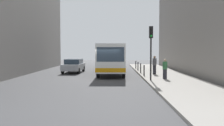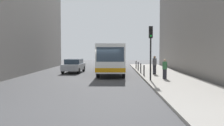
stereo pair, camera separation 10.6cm
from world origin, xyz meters
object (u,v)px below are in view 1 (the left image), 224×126
object	(u,v)px
bollard_far	(138,66)
pedestrian_mid_sidewalk	(154,65)
car_beside_bus	(74,65)
bollard_near	(144,70)
bus	(112,57)
pedestrian_near_signal	(165,69)
traffic_light	(151,43)
bollard_farthest	(136,65)
bollard_mid	(141,68)

from	to	relation	value
bollard_far	pedestrian_mid_sidewalk	bearing A→B (deg)	-75.88
car_beside_bus	bollard_near	size ratio (longest dim) A/B	4.72
bollard_near	car_beside_bus	bearing A→B (deg)	146.60
bus	car_beside_bus	bearing A→B (deg)	-15.00
bus	pedestrian_near_signal	distance (m)	7.49
traffic_light	bollard_near	size ratio (longest dim) A/B	4.32
traffic_light	bollard_near	distance (m)	4.28
traffic_light	bollard_farthest	xyz separation A→B (m)	(-0.10, 12.58, -2.38)
pedestrian_near_signal	bus	bearing A→B (deg)	-65.88
bollard_farthest	pedestrian_mid_sidewalk	xyz separation A→B (m)	(1.15, -7.60, 0.40)
bollard_farthest	pedestrian_mid_sidewalk	bearing A→B (deg)	-81.36
car_beside_bus	bollard_far	xyz separation A→B (m)	(7.09, 1.35, -0.16)
bus	pedestrian_mid_sidewalk	bearing A→B (deg)	153.55
bus	bollard_near	world-z (taller)	bus
car_beside_bus	bollard_far	size ratio (longest dim) A/B	4.72
bollard_mid	bollard_near	bearing A→B (deg)	-90.00
bus	pedestrian_mid_sidewalk	size ratio (longest dim) A/B	6.31
bollard_mid	pedestrian_near_signal	bearing A→B (deg)	-76.14
bus	bollard_mid	distance (m)	3.18
bus	bollard_near	distance (m)	4.71
traffic_light	bollard_mid	xyz separation A→B (m)	(-0.10, 6.56, -2.38)
bollard_farthest	pedestrian_mid_sidewalk	world-z (taller)	pedestrian_mid_sidewalk
traffic_light	bollard_near	xyz separation A→B (m)	(-0.10, 3.55, -2.38)
traffic_light	bollard_far	world-z (taller)	traffic_light
bollard_near	bollard_farthest	xyz separation A→B (m)	(0.00, 9.03, 0.00)
bollard_mid	pedestrian_mid_sidewalk	distance (m)	2.00
pedestrian_mid_sidewalk	bus	bearing A→B (deg)	172.44
car_beside_bus	pedestrian_mid_sidewalk	size ratio (longest dim) A/B	2.56
bollard_near	bollard_mid	distance (m)	3.01
car_beside_bus	traffic_light	bearing A→B (deg)	133.95
traffic_light	car_beside_bus	bearing A→B (deg)	131.14
bus	bollard_farthest	bearing A→B (deg)	-117.52
bus	pedestrian_near_signal	size ratio (longest dim) A/B	6.95
car_beside_bus	pedestrian_near_signal	bearing A→B (deg)	142.31
car_beside_bus	pedestrian_near_signal	world-z (taller)	pedestrian_near_signal
bollard_mid	car_beside_bus	bearing A→B (deg)	166.79
bollard_far	bollard_farthest	distance (m)	3.01
bollard_mid	bollard_farthest	xyz separation A→B (m)	(0.00, 6.02, 0.00)
bollard_mid	bollard_far	distance (m)	3.01
bollard_mid	bollard_farthest	world-z (taller)	same
bus	bollard_farthest	xyz separation A→B (m)	(2.94, 5.51, -1.10)
bus	pedestrian_near_signal	bearing A→B (deg)	125.95
car_beside_bus	pedestrian_near_signal	size ratio (longest dim) A/B	2.82
car_beside_bus	pedestrian_mid_sidewalk	bearing A→B (deg)	161.33
bollard_near	bollard_far	distance (m)	6.02
pedestrian_mid_sidewalk	bollard_far	bearing A→B (deg)	123.58
car_beside_bus	bollard_near	world-z (taller)	car_beside_bus
bus	traffic_light	distance (m)	7.80
bollard_far	bollard_farthest	size ratio (longest dim) A/B	1.00
bus	bollard_near	bearing A→B (deg)	130.45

